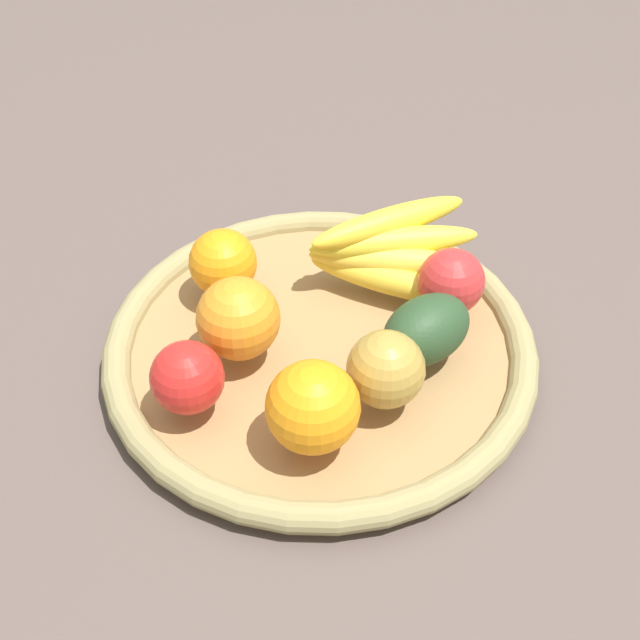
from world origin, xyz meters
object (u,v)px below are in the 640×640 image
Objects in this scene: orange_0 at (313,407)px; apple_2 at (187,378)px; avocado at (426,330)px; orange_2 at (223,263)px; banana_bunch at (392,251)px; orange_1 at (238,318)px; apple_0 at (451,281)px; apple_1 at (386,369)px.

orange_0 is 1.22× the size of apple_2.
apple_2 is at bearing -66.71° from avocado.
banana_bunch is at bearing 103.07° from orange_2.
orange_1 reaches higher than avocado.
apple_0 is 0.37× the size of banana_bunch.
apple_0 is 0.84× the size of orange_1.
apple_1 reaches higher than apple_0.
orange_1 is at bearing -107.05° from apple_1.
banana_bunch is 0.22m from orange_0.
orange_1 is 0.09m from orange_2.
banana_bunch is at bearing 132.24° from orange_1.
avocado is at bearing 150.04° from apple_1.
banana_bunch is (-0.04, -0.06, 0.00)m from apple_0.
orange_1 is at bearing 157.02° from apple_2.
orange_0 is (0.10, 0.08, 0.00)m from orange_1.
orange_0 reaches higher than apple_0.
orange_0 is 0.12m from apple_2.
orange_0 is at bearing -45.77° from apple_1.
orange_2 is at bearing -158.57° from orange_1.
orange_2 is 1.04× the size of apple_2.
orange_1 reaches higher than orange_2.
banana_bunch is (-0.12, 0.13, -0.00)m from orange_1.
banana_bunch is 1.91× the size of avocado.
apple_2 is 0.22m from avocado.
apple_1 is 0.87× the size of orange_0.
apple_1 is at bearing 72.95° from orange_1.
apple_2 is at bearing -80.07° from apple_1.
orange_1 is at bearing 21.43° from orange_2.
apple_0 is at bearing 58.75° from banana_bunch.
orange_0 is 1.17× the size of orange_2.
apple_0 is 0.21m from orange_0.
orange_1 reaches higher than banana_bunch.
orange_2 is at bearing -126.16° from apple_1.
apple_1 is at bearing 1.92° from banana_bunch.
banana_bunch reaches higher than apple_2.
apple_0 is 0.14m from apple_1.
orange_1 is 0.17m from avocado.
apple_1 is (0.13, -0.05, 0.00)m from apple_0.
orange_0 is 0.14m from avocado.
avocado is (0.07, -0.02, -0.00)m from apple_0.
apple_0 is at bearing 113.60° from orange_1.
avocado is at bearing 94.98° from orange_1.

